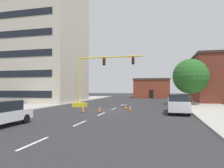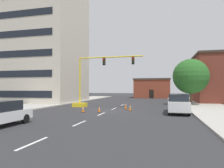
{
  "view_description": "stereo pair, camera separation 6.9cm",
  "coord_description": "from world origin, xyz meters",
  "px_view_note": "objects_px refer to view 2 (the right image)",
  "views": [
    {
      "loc": [
        5.85,
        -22.35,
        2.6
      ],
      "look_at": [
        -0.67,
        4.07,
        3.15
      ],
      "focal_mm": 32.26,
      "sensor_mm": 36.0,
      "label": 1
    },
    {
      "loc": [
        5.92,
        -22.33,
        2.6
      ],
      "look_at": [
        -0.67,
        4.07,
        3.15
      ],
      "focal_mm": 32.26,
      "sensor_mm": 36.0,
      "label": 2
    }
  ],
  "objects_px": {
    "traffic_cone_roadside_a": "(99,109)",
    "traffic_cone_roadside_d": "(130,108)",
    "tree_right_mid": "(191,76)",
    "pickup_truck_white": "(178,104)",
    "traffic_signal_gantry": "(88,90)",
    "traffic_cone_roadside_c": "(83,109)",
    "sedan_white_near_left": "(0,113)",
    "traffic_cone_roadside_b": "(126,106)"
  },
  "relations": [
    {
      "from": "traffic_cone_roadside_d",
      "to": "tree_right_mid",
      "type": "bearing_deg",
      "value": 50.49
    },
    {
      "from": "traffic_cone_roadside_d",
      "to": "traffic_signal_gantry",
      "type": "bearing_deg",
      "value": 153.34
    },
    {
      "from": "pickup_truck_white",
      "to": "traffic_cone_roadside_a",
      "type": "height_order",
      "value": "pickup_truck_white"
    },
    {
      "from": "traffic_cone_roadside_d",
      "to": "traffic_cone_roadside_c",
      "type": "bearing_deg",
      "value": -149.76
    },
    {
      "from": "tree_right_mid",
      "to": "sedan_white_near_left",
      "type": "relative_size",
      "value": 1.55
    },
    {
      "from": "traffic_cone_roadside_b",
      "to": "traffic_cone_roadside_a",
      "type": "bearing_deg",
      "value": -118.95
    },
    {
      "from": "traffic_cone_roadside_a",
      "to": "pickup_truck_white",
      "type": "bearing_deg",
      "value": 7.32
    },
    {
      "from": "traffic_cone_roadside_b",
      "to": "traffic_cone_roadside_c",
      "type": "xyz_separation_m",
      "value": [
        -3.8,
        -4.56,
        -0.05
      ]
    },
    {
      "from": "tree_right_mid",
      "to": "traffic_cone_roadside_b",
      "type": "xyz_separation_m",
      "value": [
        -8.61,
        -7.55,
        -3.99
      ]
    },
    {
      "from": "tree_right_mid",
      "to": "traffic_cone_roadside_d",
      "type": "bearing_deg",
      "value": -129.51
    },
    {
      "from": "sedan_white_near_left",
      "to": "traffic_cone_roadside_c",
      "type": "height_order",
      "value": "sedan_white_near_left"
    },
    {
      "from": "tree_right_mid",
      "to": "pickup_truck_white",
      "type": "xyz_separation_m",
      "value": [
        -2.62,
        -10.45,
        -3.39
      ]
    },
    {
      "from": "sedan_white_near_left",
      "to": "traffic_signal_gantry",
      "type": "bearing_deg",
      "value": 86.81
    },
    {
      "from": "pickup_truck_white",
      "to": "traffic_cone_roadside_d",
      "type": "bearing_deg",
      "value": 168.47
    },
    {
      "from": "tree_right_mid",
      "to": "traffic_cone_roadside_a",
      "type": "distance_m",
      "value": 16.28
    },
    {
      "from": "pickup_truck_white",
      "to": "traffic_signal_gantry",
      "type": "bearing_deg",
      "value": 159.8
    },
    {
      "from": "traffic_cone_roadside_c",
      "to": "traffic_cone_roadside_d",
      "type": "height_order",
      "value": "traffic_cone_roadside_c"
    },
    {
      "from": "traffic_cone_roadside_c",
      "to": "sedan_white_near_left",
      "type": "bearing_deg",
      "value": -105.49
    },
    {
      "from": "traffic_cone_roadside_c",
      "to": "traffic_cone_roadside_a",
      "type": "bearing_deg",
      "value": 20.86
    },
    {
      "from": "pickup_truck_white",
      "to": "traffic_cone_roadside_b",
      "type": "relative_size",
      "value": 7.06
    },
    {
      "from": "tree_right_mid",
      "to": "sedan_white_near_left",
      "type": "xyz_separation_m",
      "value": [
        -14.83,
        -20.86,
        -3.48
      ]
    },
    {
      "from": "traffic_cone_roadside_a",
      "to": "traffic_cone_roadside_d",
      "type": "bearing_deg",
      "value": 34.62
    },
    {
      "from": "tree_right_mid",
      "to": "traffic_cone_roadside_c",
      "type": "xyz_separation_m",
      "value": [
        -12.41,
        -12.12,
        -4.04
      ]
    },
    {
      "from": "traffic_cone_roadside_c",
      "to": "tree_right_mid",
      "type": "bearing_deg",
      "value": 44.32
    },
    {
      "from": "traffic_cone_roadside_a",
      "to": "traffic_cone_roadside_d",
      "type": "xyz_separation_m",
      "value": [
        3.04,
        2.1,
        0.01
      ]
    },
    {
      "from": "tree_right_mid",
      "to": "traffic_cone_roadside_d",
      "type": "relative_size",
      "value": 10.9
    },
    {
      "from": "traffic_cone_roadside_a",
      "to": "traffic_cone_roadside_c",
      "type": "relative_size",
      "value": 0.95
    },
    {
      "from": "traffic_cone_roadside_a",
      "to": "traffic_cone_roadside_d",
      "type": "relative_size",
      "value": 0.98
    },
    {
      "from": "traffic_signal_gantry",
      "to": "traffic_cone_roadside_d",
      "type": "height_order",
      "value": "traffic_signal_gantry"
    },
    {
      "from": "traffic_signal_gantry",
      "to": "sedan_white_near_left",
      "type": "bearing_deg",
      "value": -93.19
    },
    {
      "from": "pickup_truck_white",
      "to": "traffic_cone_roadside_d",
      "type": "relative_size",
      "value": 8.47
    },
    {
      "from": "tree_right_mid",
      "to": "traffic_cone_roadside_c",
      "type": "relative_size",
      "value": 10.56
    },
    {
      "from": "traffic_signal_gantry",
      "to": "traffic_cone_roadside_b",
      "type": "xyz_separation_m",
      "value": [
        5.41,
        -1.3,
        -1.9
      ]
    },
    {
      "from": "sedan_white_near_left",
      "to": "traffic_cone_roadside_d",
      "type": "xyz_separation_m",
      "value": [
        7.08,
        11.46,
        -0.57
      ]
    },
    {
      "from": "tree_right_mid",
      "to": "traffic_cone_roadside_d",
      "type": "distance_m",
      "value": 12.84
    },
    {
      "from": "traffic_signal_gantry",
      "to": "traffic_cone_roadside_b",
      "type": "distance_m",
      "value": 5.88
    },
    {
      "from": "tree_right_mid",
      "to": "traffic_cone_roadside_c",
      "type": "height_order",
      "value": "tree_right_mid"
    },
    {
      "from": "pickup_truck_white",
      "to": "traffic_cone_roadside_b",
      "type": "height_order",
      "value": "pickup_truck_white"
    },
    {
      "from": "tree_right_mid",
      "to": "traffic_signal_gantry",
      "type": "bearing_deg",
      "value": -155.95
    },
    {
      "from": "traffic_cone_roadside_b",
      "to": "traffic_cone_roadside_c",
      "type": "relative_size",
      "value": 1.16
    },
    {
      "from": "pickup_truck_white",
      "to": "traffic_cone_roadside_a",
      "type": "bearing_deg",
      "value": -172.68
    },
    {
      "from": "tree_right_mid",
      "to": "pickup_truck_white",
      "type": "bearing_deg",
      "value": -104.06
    }
  ]
}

